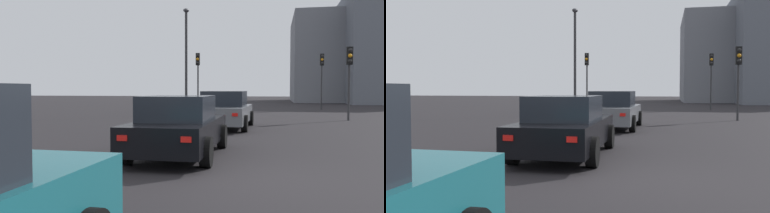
% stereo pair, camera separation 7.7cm
% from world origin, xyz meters
% --- Properties ---
extents(ground_plane, '(160.00, 160.00, 0.20)m').
position_xyz_m(ground_plane, '(0.00, 0.00, -0.10)').
color(ground_plane, black).
extents(car_grey_right_lead, '(4.70, 2.11, 1.51)m').
position_xyz_m(car_grey_right_lead, '(9.06, 1.43, 0.73)').
color(car_grey_right_lead, slate).
rests_on(car_grey_right_lead, ground_plane).
extents(car_black_right_second, '(4.55, 1.99, 1.44)m').
position_xyz_m(car_black_right_second, '(2.06, 1.68, 0.70)').
color(car_black_right_second, black).
rests_on(car_black_right_second, ground_plane).
extents(traffic_light_near_left, '(0.32, 0.29, 4.28)m').
position_xyz_m(traffic_light_near_left, '(24.94, -4.00, 3.07)').
color(traffic_light_near_left, '#2D2D30').
rests_on(traffic_light_near_left, ground_plane).
extents(traffic_light_near_right, '(0.32, 0.29, 4.25)m').
position_xyz_m(traffic_light_near_right, '(22.14, 5.09, 3.05)').
color(traffic_light_near_right, '#2D2D30').
rests_on(traffic_light_near_right, ground_plane).
extents(traffic_light_far_left, '(0.32, 0.29, 3.72)m').
position_xyz_m(traffic_light_far_left, '(14.25, -4.20, 2.68)').
color(traffic_light_far_left, '#2D2D30').
rests_on(traffic_light_far_left, ground_plane).
extents(street_lamp_kerbside, '(0.56, 0.36, 6.60)m').
position_xyz_m(street_lamp_kerbside, '(17.43, 4.92, 3.93)').
color(street_lamp_kerbside, '#2D2D30').
rests_on(street_lamp_kerbside, ground_plane).
extents(building_facade_center, '(14.64, 6.76, 10.67)m').
position_xyz_m(building_facade_center, '(47.16, -6.00, 5.33)').
color(building_facade_center, slate).
rests_on(building_facade_center, ground_plane).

